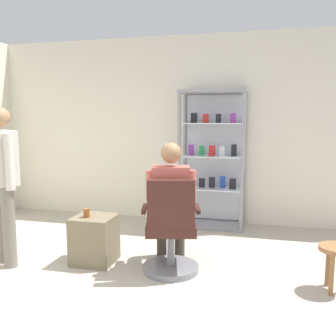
# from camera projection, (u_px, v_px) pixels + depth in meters

# --- Properties ---
(ground_plane) EXTENTS (7.20, 7.20, 0.00)m
(ground_plane) POSITION_uv_depth(u_px,v_px,m) (110.00, 325.00, 2.71)
(ground_plane) COLOR #B2A899
(back_wall) EXTENTS (6.00, 0.10, 2.70)m
(back_wall) POSITION_uv_depth(u_px,v_px,m) (188.00, 130.00, 5.41)
(back_wall) COLOR silver
(back_wall) RESTS_ON ground
(display_cabinet_main) EXTENTS (0.90, 0.45, 1.90)m
(display_cabinet_main) POSITION_uv_depth(u_px,v_px,m) (213.00, 158.00, 5.14)
(display_cabinet_main) COLOR gray
(display_cabinet_main) RESTS_ON ground
(office_chair) EXTENTS (0.62, 0.59, 0.96)m
(office_chair) POSITION_uv_depth(u_px,v_px,m) (171.00, 235.00, 3.57)
(office_chair) COLOR slate
(office_chair) RESTS_ON ground
(seated_shopkeeper) EXTENTS (0.55, 0.62, 1.29)m
(seated_shopkeeper) POSITION_uv_depth(u_px,v_px,m) (171.00, 199.00, 3.69)
(seated_shopkeeper) COLOR #3F382D
(seated_shopkeeper) RESTS_ON ground
(storage_crate) EXTENTS (0.42, 0.40, 0.50)m
(storage_crate) POSITION_uv_depth(u_px,v_px,m) (95.00, 239.00, 3.87)
(storage_crate) COLOR #72664C
(storage_crate) RESTS_ON ground
(tea_glass) EXTENTS (0.07, 0.07, 0.09)m
(tea_glass) POSITION_uv_depth(u_px,v_px,m) (87.00, 213.00, 3.81)
(tea_glass) COLOR brown
(tea_glass) RESTS_ON storage_crate
(standing_customer) EXTENTS (0.44, 0.39, 1.63)m
(standing_customer) POSITION_uv_depth(u_px,v_px,m) (3.00, 176.00, 3.73)
(standing_customer) COLOR slate
(standing_customer) RESTS_ON ground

